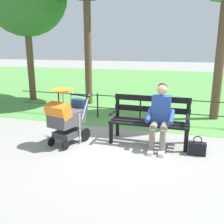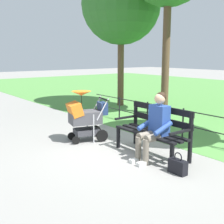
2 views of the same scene
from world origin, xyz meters
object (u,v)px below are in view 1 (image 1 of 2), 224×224
object	(u,v)px
park_bench	(150,118)
person_on_bench	(160,114)
handbag	(197,148)
stroller	(66,116)

from	to	relation	value
park_bench	person_on_bench	distance (m)	0.35
person_on_bench	handbag	size ratio (longest dim) A/B	3.45
park_bench	person_on_bench	size ratio (longest dim) A/B	1.26
person_on_bench	stroller	size ratio (longest dim) A/B	1.11
park_bench	person_on_bench	world-z (taller)	person_on_bench
person_on_bench	handbag	world-z (taller)	person_on_bench
stroller	handbag	distance (m)	2.61
stroller	handbag	xyz separation A→B (m)	(-2.56, -0.20, -0.47)
stroller	handbag	bearing A→B (deg)	-175.60
park_bench	stroller	size ratio (longest dim) A/B	1.40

